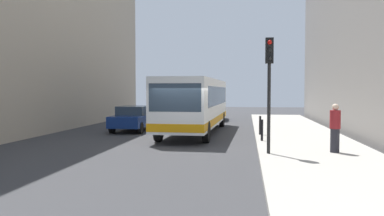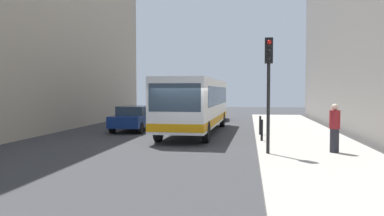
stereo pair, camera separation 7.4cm
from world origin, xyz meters
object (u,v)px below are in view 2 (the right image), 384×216
car_beside_bus (135,118)px  bollard_mid (260,125)px  traffic_light (269,73)px  pedestrian_near_signal (335,128)px  bus (196,102)px  bollard_near (262,130)px  car_behind_bus (214,110)px

car_beside_bus → bollard_mid: bearing=163.0°
car_beside_bus → traffic_light: (7.42, -8.29, 2.22)m
bollard_mid → pedestrian_near_signal: pedestrian_near_signal is taller
car_beside_bus → pedestrian_near_signal: (9.82, -7.70, 0.25)m
bus → bollard_mid: size_ratio=11.67×
bollard_near → traffic_light: bearing=-88.4°
car_behind_bus → bollard_near: size_ratio=4.70×
traffic_light → bollard_mid: size_ratio=4.32×
car_behind_bus → pedestrian_near_signal: pedestrian_near_signal is taller
bus → pedestrian_near_signal: 9.30m
car_beside_bus → bollard_mid: size_ratio=4.66×
car_behind_bus → car_beside_bus: bearing=64.2°
traffic_light → pedestrian_near_signal: bearing=14.0°
car_behind_bus → traffic_light: 17.86m
bollard_near → pedestrian_near_signal: 3.87m
bollard_mid → car_beside_bus: bearing=162.3°
bollard_near → bollard_mid: (0.00, 2.43, 0.00)m
bus → traffic_light: size_ratio=2.70×
pedestrian_near_signal → traffic_light: bearing=50.9°
bus → car_behind_bus: size_ratio=2.48×
bollard_mid → car_behind_bus: bearing=106.3°
bus → pedestrian_near_signal: bus is taller
car_behind_bus → bollard_mid: car_behind_bus is taller
bus → traffic_light: traffic_light is taller
car_behind_bus → bus: bearing=86.7°
car_behind_bus → bollard_mid: bearing=104.1°
car_behind_bus → traffic_light: size_ratio=1.09×
bollard_near → bus: bearing=130.6°
bus → pedestrian_near_signal: bearing=132.1°
car_behind_bus → bollard_mid: size_ratio=4.70×
car_beside_bus → pedestrian_near_signal: bearing=142.6°
car_behind_bus → bollard_near: 14.26m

